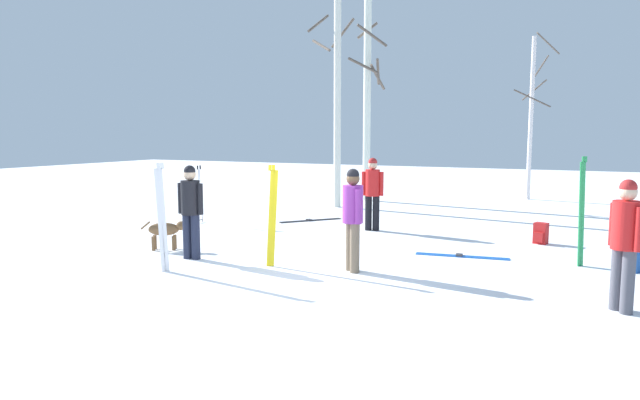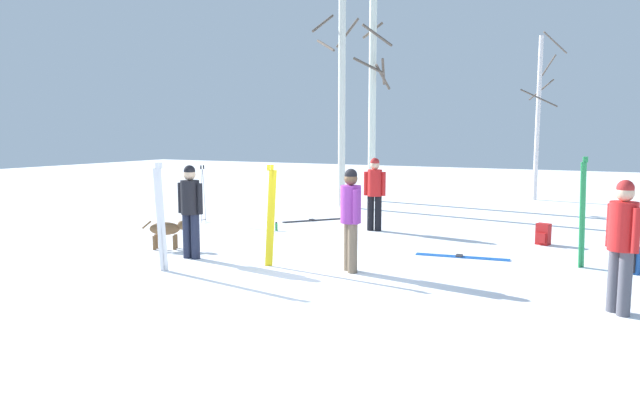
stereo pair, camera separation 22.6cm
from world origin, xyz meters
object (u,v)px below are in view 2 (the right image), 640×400
Objects in this scene: ski_pair_planted_0 at (161,218)px; ski_pair_planted_1 at (271,216)px; backpack_0 at (634,260)px; backpack_1 at (543,234)px; person_0 at (190,205)px; person_2 at (375,189)px; birch_tree_0 at (341,83)px; person_3 at (622,238)px; ski_pair_lying_1 at (314,220)px; ski_pair_lying_0 at (462,257)px; ski_poles_0 at (203,192)px; ski_pair_planted_2 at (582,213)px; person_1 at (351,213)px; birch_tree_2 at (539,115)px; water_bottle_0 at (276,227)px; dog at (167,230)px; birch_tree_1 at (373,96)px.

ski_pair_planted_1 is (1.44, 1.13, -0.03)m from ski_pair_planted_0.
backpack_0 is 2.45m from backpack_1.
person_0 and person_2 have the same top height.
backpack_0 is 10.16m from birch_tree_0.
person_3 is 1.20× the size of ski_pair_lying_1.
ski_pair_lying_0 is 7.02m from ski_poles_0.
person_1 is at bearing -149.04° from ski_pair_planted_2.
birch_tree_2 is at bearing 97.33° from backpack_1.
ski_pair_planted_0 is 1.23× the size of ski_poles_0.
person_1 is 6.28m from ski_poles_0.
person_2 is 1.00× the size of ski_pair_lying_0.
ski_pair_planted_2 is at bearing 3.22° from ski_pair_lying_0.
ski_pair_lying_0 is at bearing -90.84° from birch_tree_2.
person_1 is at bearing 26.19° from ski_pair_planted_0.
birch_tree_0 is at bearing 132.38° from ski_pair_lying_0.
water_bottle_0 is (-7.10, 3.30, -0.88)m from person_3.
ski_pair_planted_0 is at bearing -141.81° from ski_pair_planted_1.
person_1 is 0.23× the size of birch_tree_0.
person_0 is 1.01m from ski_pair_planted_0.
ski_pair_planted_1 is at bearing -60.08° from water_bottle_0.
ski_poles_0 is (-2.47, 3.45, -0.20)m from person_0.
ski_pair_lying_0 is 2.80m from backpack_0.
person_2 reaches higher than backpack_1.
birch_tree_0 is at bearing 66.87° from ski_poles_0.
person_2 is (-1.11, 3.90, 0.00)m from person_1.
person_1 is 3.90× the size of backpack_0.
dog is 0.54× the size of ski_poles_0.
person_1 is at bearing -64.05° from birch_tree_0.
ski_pair_planted_0 is at bearing -87.52° from ski_pair_lying_1.
backpack_1 is at bearing -42.57° from birch_tree_1.
person_3 reaches higher than ski_pair_lying_0.
ski_pair_planted_0 is at bearing -151.15° from ski_pair_planted_2.
birch_tree_2 is (-2.39, 12.63, 1.92)m from person_3.
ski_poles_0 is at bearing 150.94° from person_1.
birch_tree_0 is at bearing 145.31° from backpack_0.
birch_tree_2 reaches higher than ski_pair_planted_1.
birch_tree_2 is at bearing 82.71° from person_1.
ski_pair_lying_0 is at bearing -9.26° from ski_poles_0.
birch_tree_1 reaches higher than water_bottle_0.
person_3 is 2.56m from ski_pair_planted_2.
ski_pair_planted_1 is 12.92m from birch_tree_2.
birch_tree_2 is at bearing 52.30° from ski_poles_0.
dog is 2.93m from water_bottle_0.
ski_pair_planted_2 is at bearing -6.93° from water_bottle_0.
ski_pair_lying_0 is 5.21m from ski_pair_lying_1.
ski_poles_0 reaches higher than backpack_0.
person_1 is 1.20× the size of ski_pair_lying_1.
birch_tree_1 is (0.24, 1.97, -0.30)m from birch_tree_0.
person_2 is 0.95× the size of ski_pair_planted_0.
ski_pair_lying_0 is 4.66m from water_bottle_0.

